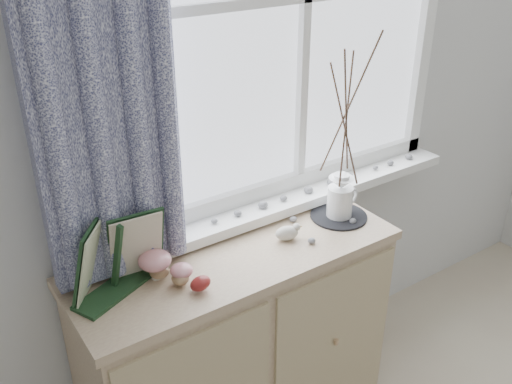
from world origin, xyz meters
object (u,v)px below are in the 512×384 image
sideboard (239,345)px  twig_pitcher (347,113)px  botanical_book (119,259)px  toadstool_cluster (162,264)px

sideboard → twig_pitcher: bearing=-0.7°
sideboard → botanical_book: (-0.42, 0.01, 0.55)m
botanical_book → toadstool_cluster: botanical_book is taller
botanical_book → toadstool_cluster: bearing=-26.4°
botanical_book → twig_pitcher: twig_pitcher is taller
sideboard → toadstool_cluster: (-0.28, 0.01, 0.49)m
botanical_book → sideboard: bearing=-26.0°
sideboard → botanical_book: 0.70m
sideboard → botanical_book: botanical_book is taller
twig_pitcher → botanical_book: bearing=176.8°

